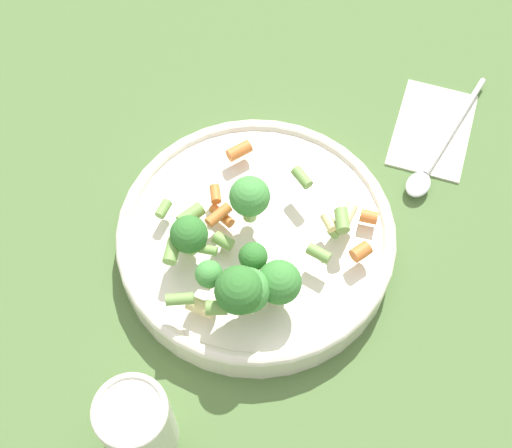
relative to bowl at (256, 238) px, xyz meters
The scene contains 6 objects.
ground_plane 0.02m from the bowl, ahead, with size 3.00×3.00×0.00m, color #4C6B38.
bowl is the anchor object (origin of this frame).
pasta_salad 0.08m from the bowl, 92.20° to the right, with size 0.23×0.22×0.07m.
cup 0.23m from the bowl, 108.12° to the right, with size 0.07×0.07×0.09m.
napkin 0.26m from the bowl, 46.45° to the left, with size 0.11×0.14×0.01m.
spoon 0.24m from the bowl, 38.11° to the left, with size 0.09×0.19×0.01m.
Camera 1 is at (0.06, -0.36, 0.68)m, focal length 50.00 mm.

